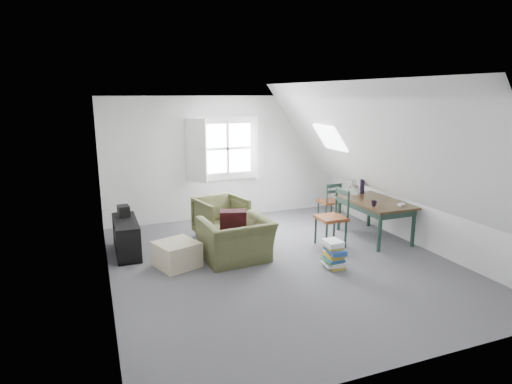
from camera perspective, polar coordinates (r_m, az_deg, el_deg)
name	(u,v)px	position (r m, az deg, el deg)	size (l,w,h in m)	color
floor	(282,263)	(6.68, 3.43, -9.41)	(5.50, 5.50, 0.00)	#525157
ceiling	(284,97)	(6.17, 3.75, 12.58)	(5.50, 5.50, 0.00)	white
wall_back	(227,158)	(8.84, -3.88, 4.56)	(5.00, 5.00, 0.00)	silver
wall_front	(412,243)	(4.06, 20.06, -6.36)	(5.00, 5.00, 0.00)	silver
wall_left	(103,198)	(5.75, -19.69, -0.76)	(5.50, 5.50, 0.00)	silver
wall_right	(418,172)	(7.68, 20.81, 2.46)	(5.50, 5.50, 0.00)	silver
slope_left	(176,153)	(5.75, -10.58, 5.11)	(5.50, 5.50, 0.00)	white
slope_right	(373,144)	(7.01, 15.31, 6.26)	(5.50, 5.50, 0.00)	white
dormer_window	(228,149)	(8.74, -3.76, 5.80)	(1.71, 0.35, 1.30)	white
skylight	(330,138)	(8.09, 9.84, 7.15)	(0.55, 0.75, 0.04)	white
armchair_near	(236,260)	(6.77, -2.63, -9.07)	(1.02, 0.89, 0.66)	#474B29
armchair_far	(221,237)	(7.82, -4.62, -6.02)	(0.79, 0.81, 0.74)	#474B29
throw_pillow	(233,222)	(6.71, -3.09, -3.97)	(0.41, 0.12, 0.41)	#330E13
ottoman	(177,254)	(6.59, -10.51, -8.16)	(0.57, 0.57, 0.38)	tan
dining_table	(375,206)	(7.88, 15.57, -1.76)	(0.83, 1.38, 0.69)	#322211
demijohn	(354,189)	(8.10, 12.92, 0.34)	(0.21, 0.21, 0.30)	silver
vase_twigs	(362,186)	(8.31, 13.98, 0.82)	(0.09, 0.10, 0.68)	black
cup	(374,206)	(7.48, 15.43, -1.81)	(0.10, 0.10, 0.09)	black
paper_box	(401,205)	(7.63, 18.83, -1.59)	(0.11, 0.08, 0.04)	white
dining_chair_far	(330,201)	(8.73, 9.82, -1.23)	(0.38, 0.38, 0.81)	#622F17
dining_chair_near	(333,217)	(7.37, 10.23, -3.26)	(0.46, 0.46, 0.97)	#622F17
media_shelf	(127,239)	(7.24, -16.87, -6.02)	(0.36, 1.09, 0.56)	black
electronics_box	(124,211)	(7.41, -17.24, -2.48)	(0.18, 0.24, 0.19)	black
magazine_stack	(334,254)	(6.53, 10.33, -8.15)	(0.31, 0.37, 0.42)	#B29933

